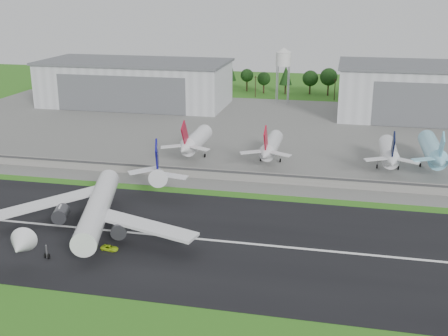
% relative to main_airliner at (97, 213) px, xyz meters
% --- Properties ---
extents(ground, '(600.00, 600.00, 0.00)m').
position_rel_main_airliner_xyz_m(ground, '(31.15, -9.58, -4.89)').
color(ground, '#296718').
rests_on(ground, ground).
extents(runway, '(320.00, 60.00, 0.10)m').
position_rel_main_airliner_xyz_m(runway, '(31.15, 0.42, -4.84)').
color(runway, black).
rests_on(runway, ground).
extents(runway_centerline, '(220.00, 1.00, 0.02)m').
position_rel_main_airliner_xyz_m(runway_centerline, '(31.15, 0.42, -4.78)').
color(runway_centerline, white).
rests_on(runway_centerline, runway).
extents(apron, '(320.00, 150.00, 0.10)m').
position_rel_main_airliner_xyz_m(apron, '(31.15, 110.42, -4.84)').
color(apron, slate).
rests_on(apron, ground).
extents(blast_fence, '(240.00, 0.61, 3.50)m').
position_rel_main_airliner_xyz_m(blast_fence, '(31.15, 45.40, -3.09)').
color(blast_fence, gray).
rests_on(blast_fence, ground).
extents(hangar_west, '(97.00, 44.00, 23.20)m').
position_rel_main_airliner_xyz_m(hangar_west, '(-48.85, 155.34, 6.74)').
color(hangar_west, silver).
rests_on(hangar_west, ground).
extents(water_tower, '(8.40, 8.40, 29.40)m').
position_rel_main_airliner_xyz_m(water_tower, '(26.15, 175.42, 19.66)').
color(water_tower, '#99999E').
rests_on(water_tower, ground).
extents(utility_poles, '(230.00, 3.00, 12.00)m').
position_rel_main_airliner_xyz_m(utility_poles, '(31.15, 190.42, -4.89)').
color(utility_poles, black).
rests_on(utility_poles, ground).
extents(treeline, '(320.00, 16.00, 22.00)m').
position_rel_main_airliner_xyz_m(treeline, '(31.15, 205.42, -4.89)').
color(treeline, black).
rests_on(treeline, ground).
extents(main_airliner, '(54.97, 58.21, 18.17)m').
position_rel_main_airliner_xyz_m(main_airliner, '(0.00, 0.00, 0.00)').
color(main_airliner, white).
rests_on(main_airliner, runway).
extents(ground_vehicle, '(4.47, 2.54, 1.18)m').
position_rel_main_airliner_xyz_m(ground_vehicle, '(7.40, -10.06, -4.21)').
color(ground_vehicle, '#BCE61B').
rests_on(ground_vehicle, runway).
extents(parked_jet_red_a, '(7.36, 31.29, 16.79)m').
position_rel_main_airliner_xyz_m(parked_jet_red_a, '(7.05, 66.99, 1.38)').
color(parked_jet_red_a, white).
rests_on(parked_jet_red_a, ground).
extents(parked_jet_red_b, '(7.36, 31.29, 16.46)m').
position_rel_main_airliner_xyz_m(parked_jet_red_b, '(34.60, 66.94, 1.08)').
color(parked_jet_red_b, silver).
rests_on(parked_jet_red_b, ground).
extents(parked_jet_navy, '(7.36, 31.29, 16.65)m').
position_rel_main_airliner_xyz_m(parked_jet_navy, '(74.76, 66.98, 1.25)').
color(parked_jet_navy, white).
rests_on(parked_jet_navy, ground).
extents(parked_jet_skyblue, '(7.36, 37.29, 16.93)m').
position_rel_main_airliner_xyz_m(parked_jet_skyblue, '(89.40, 72.01, 1.47)').
color(parked_jet_skyblue, '#89D2ED').
rests_on(parked_jet_skyblue, ground).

